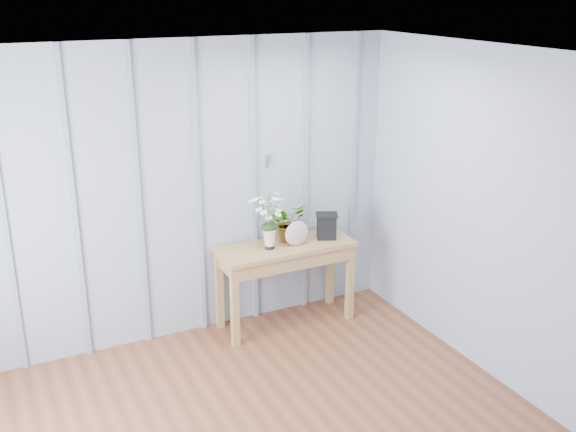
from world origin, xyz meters
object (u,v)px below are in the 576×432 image
sideboard (285,257)px  carved_box (327,226)px  daisy_vase (269,213)px  felt_disc_vessel (297,233)px

sideboard → carved_box: (0.40, -0.02, 0.23)m
daisy_vase → felt_disc_vessel: size_ratio=2.32×
sideboard → daisy_vase: 0.46m
daisy_vase → felt_disc_vessel: 0.32m
sideboard → carved_box: size_ratio=5.19×
daisy_vase → felt_disc_vessel: daisy_vase is taller
carved_box → felt_disc_vessel: bearing=-173.0°
felt_disc_vessel → sideboard: bearing=147.8°
daisy_vase → felt_disc_vessel: (0.24, -0.04, -0.21)m
daisy_vase → felt_disc_vessel: bearing=-8.8°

